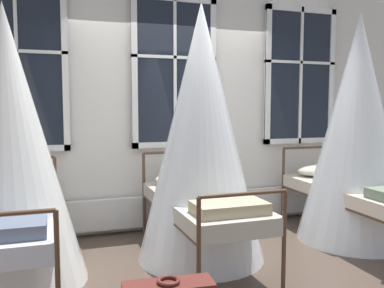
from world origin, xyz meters
name	(u,v)px	position (x,y,z in m)	size (l,w,h in m)	color
ground	(204,256)	(0.00, 0.00, 0.00)	(21.73, 21.73, 0.00)	#4C3D33
back_wall_with_windows	(172,106)	(0.00, 1.16, 1.52)	(8.85, 0.10, 3.05)	silver
window_bank	(175,134)	(0.00, 1.04, 1.18)	(4.60, 0.10, 2.78)	black
cot_first	(8,151)	(-1.79, -0.08, 1.15)	(1.26, 1.93, 2.38)	#4C3323
cot_second	(201,137)	(-0.04, -0.01, 1.22)	(1.26, 1.94, 2.53)	#4C3323
cot_third	(357,133)	(1.81, -0.04, 1.23)	(1.26, 1.95, 2.55)	#4C3323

